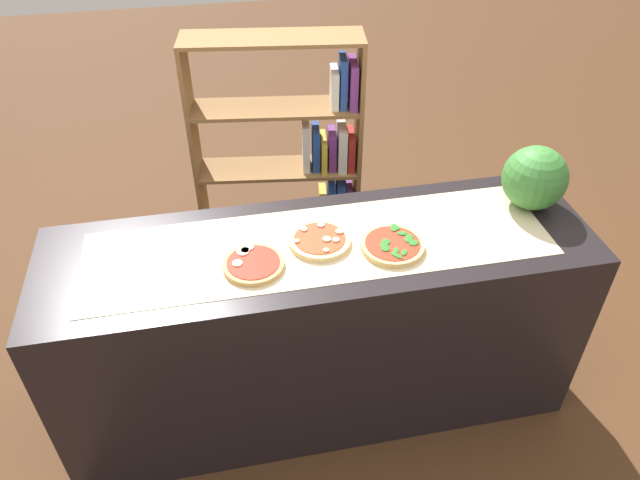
{
  "coord_description": "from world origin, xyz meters",
  "views": [
    {
      "loc": [
        -0.34,
        -1.73,
        2.33
      ],
      "look_at": [
        0.0,
        0.0,
        0.93
      ],
      "focal_mm": 33.59,
      "sensor_mm": 36.0,
      "label": 1
    }
  ],
  "objects_px": {
    "pizza_mozzarella_0": "(253,264)",
    "watermelon": "(535,178)",
    "pizza_mushroom_1": "(320,240)",
    "pizza_spinach_2": "(393,245)",
    "bookshelf": "(302,175)"
  },
  "relations": [
    {
      "from": "pizza_mushroom_1",
      "to": "pizza_spinach_2",
      "type": "bearing_deg",
      "value": -17.68
    },
    {
      "from": "watermelon",
      "to": "bookshelf",
      "type": "distance_m",
      "value": 1.21
    },
    {
      "from": "pizza_mozzarella_0",
      "to": "watermelon",
      "type": "xyz_separation_m",
      "value": [
        1.15,
        0.17,
        0.12
      ]
    },
    {
      "from": "pizza_mushroom_1",
      "to": "watermelon",
      "type": "relative_size",
      "value": 0.91
    },
    {
      "from": "pizza_mozzarella_0",
      "to": "watermelon",
      "type": "bearing_deg",
      "value": 8.32
    },
    {
      "from": "pizza_spinach_2",
      "to": "watermelon",
      "type": "height_order",
      "value": "watermelon"
    },
    {
      "from": "pizza_mozzarella_0",
      "to": "bookshelf",
      "type": "xyz_separation_m",
      "value": [
        0.34,
        0.98,
        -0.28
      ]
    },
    {
      "from": "watermelon",
      "to": "pizza_spinach_2",
      "type": "bearing_deg",
      "value": -165.31
    },
    {
      "from": "pizza_spinach_2",
      "to": "watermelon",
      "type": "distance_m",
      "value": 0.66
    },
    {
      "from": "pizza_mozzarella_0",
      "to": "bookshelf",
      "type": "bearing_deg",
      "value": 70.68
    },
    {
      "from": "pizza_spinach_2",
      "to": "bookshelf",
      "type": "xyz_separation_m",
      "value": [
        -0.18,
        0.97,
        -0.28
      ]
    },
    {
      "from": "watermelon",
      "to": "pizza_mushroom_1",
      "type": "bearing_deg",
      "value": -174.75
    },
    {
      "from": "watermelon",
      "to": "pizza_mozzarella_0",
      "type": "bearing_deg",
      "value": -171.68
    },
    {
      "from": "pizza_mushroom_1",
      "to": "watermelon",
      "type": "height_order",
      "value": "watermelon"
    },
    {
      "from": "pizza_spinach_2",
      "to": "bookshelf",
      "type": "relative_size",
      "value": 0.17
    }
  ]
}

